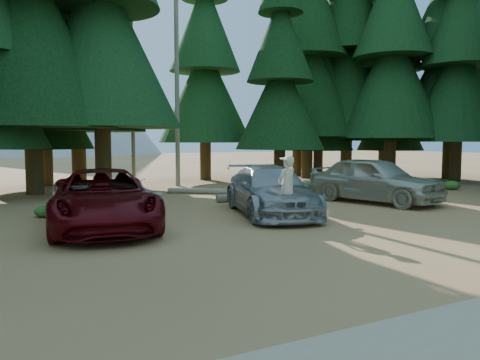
% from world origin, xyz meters
% --- Properties ---
extents(ground, '(160.00, 160.00, 0.00)m').
position_xyz_m(ground, '(0.00, 0.00, 0.00)').
color(ground, '#A16644').
rests_on(ground, ground).
extents(forest_belt_north, '(36.00, 7.00, 22.00)m').
position_xyz_m(forest_belt_north, '(0.00, 15.00, 0.00)').
color(forest_belt_north, black).
rests_on(forest_belt_north, ground).
extents(snag_front, '(0.24, 0.24, 12.00)m').
position_xyz_m(snag_front, '(0.80, 14.50, 6.00)').
color(snag_front, gray).
rests_on(snag_front, ground).
extents(snag_back, '(0.20, 0.20, 10.00)m').
position_xyz_m(snag_back, '(-1.20, 16.00, 5.00)').
color(snag_back, gray).
rests_on(snag_back, ground).
extents(mountain_peak, '(48.00, 50.00, 28.00)m').
position_xyz_m(mountain_peak, '(-2.59, 88.23, 12.71)').
color(mountain_peak, gray).
rests_on(mountain_peak, ground).
extents(red_pickup, '(3.53, 6.23, 1.64)m').
position_xyz_m(red_pickup, '(-5.29, 3.88, 0.82)').
color(red_pickup, '#59070E').
rests_on(red_pickup, ground).
extents(silver_minivan_center, '(3.60, 5.86, 1.59)m').
position_xyz_m(silver_minivan_center, '(0.11, 3.82, 0.79)').
color(silver_minivan_center, '#9A9DA2').
rests_on(silver_minivan_center, ground).
extents(silver_minivan_right, '(3.42, 5.70, 1.81)m').
position_xyz_m(silver_minivan_right, '(5.29, 4.47, 0.91)').
color(silver_minivan_right, beige).
rests_on(silver_minivan_right, ground).
extents(frisbee_player, '(0.76, 0.60, 1.83)m').
position_xyz_m(frisbee_player, '(-0.51, 1.90, 1.09)').
color(frisbee_player, beige).
rests_on(frisbee_player, ground).
extents(log_left, '(3.87, 2.68, 0.32)m').
position_xyz_m(log_left, '(-3.66, 8.30, 0.16)').
color(log_left, gray).
rests_on(log_left, ground).
extents(log_mid, '(2.51, 1.94, 0.24)m').
position_xyz_m(log_mid, '(0.37, 10.50, 0.12)').
color(log_mid, gray).
rests_on(log_mid, ground).
extents(log_right, '(5.04, 0.94, 0.32)m').
position_xyz_m(log_right, '(2.29, 7.00, 0.16)').
color(log_right, gray).
rests_on(log_right, ground).
extents(shrub_far_left, '(0.92, 0.92, 0.51)m').
position_xyz_m(shrub_far_left, '(-4.02, 7.23, 0.25)').
color(shrub_far_left, '#1C5A1B').
rests_on(shrub_far_left, ground).
extents(shrub_left, '(0.67, 0.67, 0.37)m').
position_xyz_m(shrub_left, '(-6.54, 6.70, 0.18)').
color(shrub_left, '#1C5A1B').
rests_on(shrub_left, ground).
extents(shrub_center_left, '(1.09, 1.09, 0.60)m').
position_xyz_m(shrub_center_left, '(-3.40, 6.61, 0.30)').
color(shrub_center_left, '#1C5A1B').
rests_on(shrub_center_left, ground).
extents(shrub_center_right, '(1.08, 1.08, 0.60)m').
position_xyz_m(shrub_center_right, '(3.27, 7.03, 0.30)').
color(shrub_center_right, '#1C5A1B').
rests_on(shrub_center_right, ground).
extents(shrub_right, '(1.16, 1.16, 0.64)m').
position_xyz_m(shrub_right, '(2.86, 9.72, 0.32)').
color(shrub_right, '#1C5A1B').
rests_on(shrub_right, ground).
extents(shrub_far_right, '(1.15, 1.15, 0.63)m').
position_xyz_m(shrub_far_right, '(4.95, 8.00, 0.32)').
color(shrub_far_right, '#1C5A1B').
rests_on(shrub_far_right, ground).
extents(shrub_edge_east, '(0.82, 0.82, 0.45)m').
position_xyz_m(shrub_edge_east, '(12.17, 6.31, 0.23)').
color(shrub_edge_east, '#1C5A1B').
rests_on(shrub_edge_east, ground).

